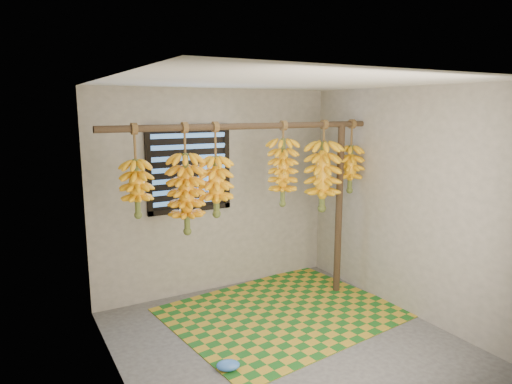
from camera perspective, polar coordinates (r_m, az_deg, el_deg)
floor at (r=4.58m, az=3.54°, el=-18.04°), size 3.00×3.00×0.01m
ceiling at (r=4.03m, az=3.93°, el=13.62°), size 3.00×3.00×0.01m
wall_back at (r=5.44m, az=-4.92°, el=0.05°), size 3.00×0.01×2.40m
wall_left at (r=3.58m, az=-17.04°, el=-5.91°), size 0.01×3.00×2.40m
wall_right at (r=5.11m, az=18.05°, el=-1.13°), size 0.01×3.00×2.40m
window at (r=5.24m, az=-8.34°, el=2.89°), size 1.00×0.04×1.00m
hanging_pole at (r=4.63m, az=-0.92°, el=8.23°), size 3.00×0.06×0.06m
support_post at (r=5.44m, az=10.32°, el=-2.25°), size 0.08×0.08×2.00m
woven_mat at (r=5.11m, az=3.41°, el=-14.76°), size 2.52×2.11×0.01m
plastic_bag at (r=4.11m, az=-3.51°, el=-20.81°), size 0.24×0.21×0.08m
banana_bunch_a at (r=4.27m, az=-14.66°, el=0.46°), size 0.28×0.28×0.85m
banana_bunch_b at (r=4.42m, az=-8.70°, el=-0.23°), size 0.35×0.35×1.07m
banana_bunch_c at (r=4.53m, az=-5.01°, el=0.73°), size 0.31×0.31×0.93m
banana_bunch_d at (r=4.89m, az=3.37°, el=2.48°), size 0.33×0.33×0.91m
banana_bunch_e at (r=5.21m, az=8.34°, el=1.96°), size 0.39×0.39×1.02m
banana_bunch_f at (r=5.45m, az=11.71°, el=2.87°), size 0.28×0.28×0.85m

